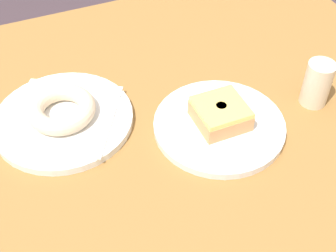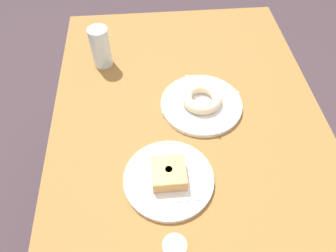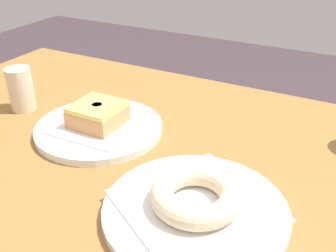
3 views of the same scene
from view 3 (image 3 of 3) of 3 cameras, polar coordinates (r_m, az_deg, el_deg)
The scene contains 8 objects.
table at distance 0.62m, azimuth -1.90°, elevation -12.86°, with size 1.18×0.78×0.71m.
plate_glazed_square at distance 0.70m, azimuth -9.95°, elevation -0.35°, with size 0.22×0.22×0.01m, color white.
napkin_glazed_square at distance 0.70m, azimuth -10.00°, elevation 0.23°, with size 0.14×0.14×0.00m, color white.
donut_glazed_square at distance 0.69m, azimuth -10.14°, elevation 1.71°, with size 0.08×0.08×0.04m.
plate_sugar_ring at distance 0.51m, azimuth 3.97°, elevation -12.14°, with size 0.24×0.24×0.01m, color white.
napkin_sugar_ring at distance 0.51m, azimuth 4.00°, elevation -11.43°, with size 0.17×0.17×0.00m, color white.
donut_sugar_ring at distance 0.50m, azimuth 4.07°, elevation -10.01°, with size 0.12×0.12×0.03m, color beige.
sugar_jar at distance 0.81m, azimuth -20.57°, elevation 5.04°, with size 0.05×0.05×0.08m, color beige.
Camera 3 is at (-0.24, 0.40, 1.06)m, focal length 42.00 mm.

